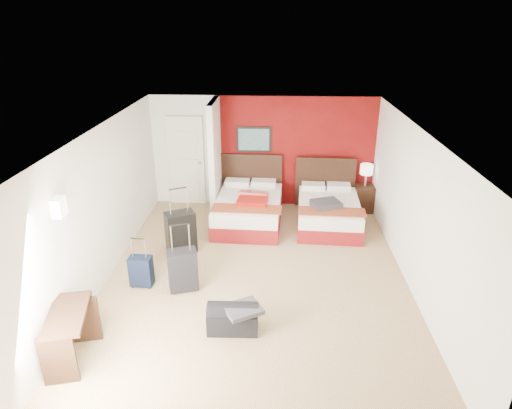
# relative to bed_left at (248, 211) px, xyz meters

# --- Properties ---
(ground) EXTENTS (6.50, 6.50, 0.00)m
(ground) POSITION_rel_bed_left_xyz_m (0.26, -2.12, -0.29)
(ground) COLOR tan
(ground) RESTS_ON ground
(room_walls) EXTENTS (5.02, 6.52, 2.50)m
(room_walls) POSITION_rel_bed_left_xyz_m (-1.14, -0.70, 0.97)
(room_walls) COLOR white
(room_walls) RESTS_ON ground
(red_accent_panel) EXTENTS (3.50, 0.04, 2.50)m
(red_accent_panel) POSITION_rel_bed_left_xyz_m (1.01, 1.11, 0.96)
(red_accent_panel) COLOR maroon
(red_accent_panel) RESTS_ON ground
(partition_wall) EXTENTS (0.12, 1.20, 2.50)m
(partition_wall) POSITION_rel_bed_left_xyz_m (-0.74, 0.49, 0.96)
(partition_wall) COLOR silver
(partition_wall) RESTS_ON ground
(entry_door) EXTENTS (0.82, 0.06, 2.05)m
(entry_door) POSITION_rel_bed_left_xyz_m (-1.49, 1.08, 0.74)
(entry_door) COLOR silver
(entry_door) RESTS_ON ground
(bed_left) EXTENTS (1.44, 1.98, 0.58)m
(bed_left) POSITION_rel_bed_left_xyz_m (0.00, 0.00, 0.00)
(bed_left) COLOR white
(bed_left) RESTS_ON ground
(bed_right) EXTENTS (1.36, 1.87, 0.54)m
(bed_right) POSITION_rel_bed_left_xyz_m (1.68, -0.03, -0.02)
(bed_right) COLOR white
(bed_right) RESTS_ON ground
(red_suitcase_open) EXTENTS (0.69, 0.89, 0.10)m
(red_suitcase_open) POSITION_rel_bed_left_xyz_m (0.10, -0.10, 0.34)
(red_suitcase_open) COLOR #9F160D
(red_suitcase_open) RESTS_ON bed_left
(jacket_bundle) EXTENTS (0.66, 0.59, 0.13)m
(jacket_bundle) POSITION_rel_bed_left_xyz_m (1.58, -0.33, 0.32)
(jacket_bundle) COLOR #3A3A3F
(jacket_bundle) RESTS_ON bed_right
(nightstand) EXTENTS (0.45, 0.45, 0.59)m
(nightstand) POSITION_rel_bed_left_xyz_m (2.55, 0.79, 0.01)
(nightstand) COLOR #311B10
(nightstand) RESTS_ON ground
(table_lamp) EXTENTS (0.31, 0.31, 0.50)m
(table_lamp) POSITION_rel_bed_left_xyz_m (2.55, 0.79, 0.55)
(table_lamp) COLOR white
(table_lamp) RESTS_ON nightstand
(suitcase_black) EXTENTS (0.61, 0.53, 0.78)m
(suitcase_black) POSITION_rel_bed_left_xyz_m (-1.17, -1.32, 0.10)
(suitcase_black) COLOR black
(suitcase_black) RESTS_ON ground
(suitcase_charcoal) EXTENTS (0.52, 0.41, 0.67)m
(suitcase_charcoal) POSITION_rel_bed_left_xyz_m (-0.89, -2.53, 0.05)
(suitcase_charcoal) COLOR black
(suitcase_charcoal) RESTS_ON ground
(suitcase_navy) EXTENTS (0.37, 0.24, 0.50)m
(suitcase_navy) POSITION_rel_bed_left_xyz_m (-1.59, -2.45, -0.04)
(suitcase_navy) COLOR black
(suitcase_navy) RESTS_ON ground
(duffel_bag) EXTENTS (0.71, 0.39, 0.36)m
(duffel_bag) POSITION_rel_bed_left_xyz_m (-0.01, -3.49, -0.11)
(duffel_bag) COLOR black
(duffel_bag) RESTS_ON ground
(jacket_draped) EXTENTS (0.61, 0.58, 0.06)m
(jacket_draped) POSITION_rel_bed_left_xyz_m (0.14, -3.54, 0.10)
(jacket_draped) COLOR #3A3B3F
(jacket_draped) RESTS_ON duffel_bag
(desk) EXTENTS (0.64, 0.97, 0.74)m
(desk) POSITION_rel_bed_left_xyz_m (-1.97, -4.18, 0.08)
(desk) COLOR black
(desk) RESTS_ON ground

